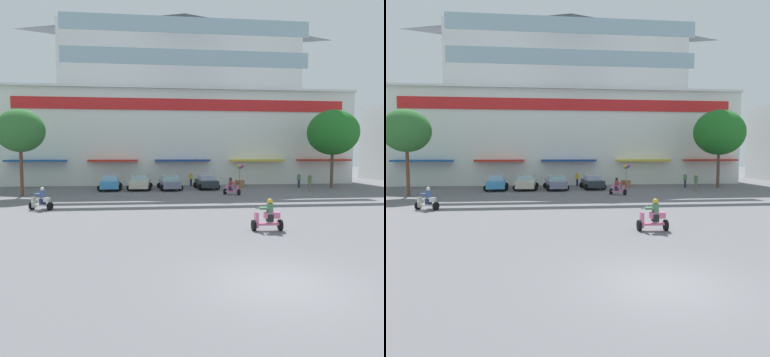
# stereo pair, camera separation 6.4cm
# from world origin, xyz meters

# --- Properties ---
(ground_plane) EXTENTS (128.00, 128.00, 0.00)m
(ground_plane) POSITION_xyz_m (0.00, 13.00, 0.00)
(ground_plane) COLOR slate
(colonial_building) EXTENTS (40.07, 14.85, 20.96)m
(colonial_building) POSITION_xyz_m (0.00, 35.41, 9.33)
(colonial_building) COLOR white
(colonial_building) RESTS_ON ground
(plaza_tree_1) EXTENTS (5.17, 4.96, 8.05)m
(plaza_tree_1) POSITION_xyz_m (14.88, 25.16, 5.73)
(plaza_tree_1) COLOR brown
(plaza_tree_1) RESTS_ON ground
(plaza_tree_2) EXTENTS (4.00, 3.50, 7.29)m
(plaza_tree_2) POSITION_xyz_m (-14.51, 21.45, 5.48)
(plaza_tree_2) COLOR brown
(plaza_tree_2) RESTS_ON ground
(parked_car_0) EXTENTS (2.51, 4.46, 1.49)m
(parked_car_0) POSITION_xyz_m (-7.74, 25.75, 0.75)
(parked_car_0) COLOR #3C8FCC
(parked_car_0) RESTS_ON ground
(parked_car_1) EXTENTS (2.48, 4.36, 1.45)m
(parked_car_1) POSITION_xyz_m (-4.83, 25.70, 0.74)
(parked_car_1) COLOR beige
(parked_car_1) RESTS_ON ground
(parked_car_2) EXTENTS (2.54, 4.38, 1.41)m
(parked_car_2) POSITION_xyz_m (-1.92, 25.32, 0.72)
(parked_car_2) COLOR slate
(parked_car_2) RESTS_ON ground
(parked_car_3) EXTENTS (2.45, 3.98, 1.39)m
(parked_car_3) POSITION_xyz_m (1.81, 25.66, 0.71)
(parked_car_3) COLOR #232C32
(parked_car_3) RESTS_ON ground
(scooter_rider_2) EXTENTS (1.55, 0.97, 1.48)m
(scooter_rider_2) POSITION_xyz_m (-10.64, 13.88, 0.61)
(scooter_rider_2) COLOR black
(scooter_rider_2) RESTS_ON ground
(scooter_rider_5) EXTENTS (1.48, 1.19, 1.52)m
(scooter_rider_5) POSITION_xyz_m (3.28, 20.50, 0.63)
(scooter_rider_5) COLOR black
(scooter_rider_5) RESTS_ON ground
(scooter_rider_6) EXTENTS (1.43, 0.55, 1.53)m
(scooter_rider_6) POSITION_xyz_m (1.87, 6.54, 0.64)
(scooter_rider_6) COLOR black
(scooter_rider_6) RESTS_ON ground
(pedestrian_0) EXTENTS (0.40, 0.40, 1.58)m
(pedestrian_0) POSITION_xyz_m (0.58, 28.79, 0.89)
(pedestrian_0) COLOR #211E43
(pedestrian_0) RESTS_ON ground
(pedestrian_1) EXTENTS (0.51, 0.51, 1.74)m
(pedestrian_1) POSITION_xyz_m (11.06, 22.00, 0.99)
(pedestrian_1) COLOR #706753
(pedestrian_1) RESTS_ON ground
(pedestrian_2) EXTENTS (0.49, 0.49, 1.57)m
(pedestrian_2) POSITION_xyz_m (11.65, 25.81, 0.89)
(pedestrian_2) COLOR #252A48
(pedestrian_2) RESTS_ON ground
(balloon_vendor_cart) EXTENTS (0.91, 1.07, 2.51)m
(balloon_vendor_cart) POSITION_xyz_m (5.59, 26.88, 1.12)
(balloon_vendor_cart) COLOR #936644
(balloon_vendor_cart) RESTS_ON ground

